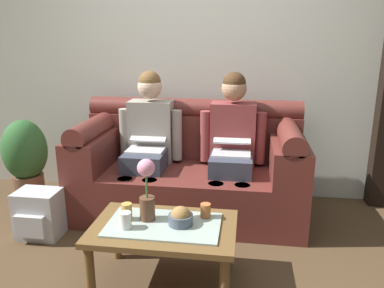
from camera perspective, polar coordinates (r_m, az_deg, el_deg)
The scene contains 12 objects.
back_wall_patterned at distance 3.68m, azimuth 0.93°, elevation 14.91°, with size 6.00×0.12×2.90m, color silver.
couch at distance 3.34m, azimuth -0.33°, elevation -3.93°, with size 1.91×0.88×0.96m.
person_left at distance 3.33m, azimuth -6.49°, elevation 0.95°, with size 0.56×0.67×1.22m.
person_right at distance 3.22m, azimuth 6.00°, elevation 0.49°, with size 0.56×0.67×1.22m.
coffee_table at distance 2.40m, azimuth -4.22°, elevation -13.05°, with size 0.88×0.56×0.41m.
flower_vase at distance 2.35m, azimuth -6.74°, elevation -6.67°, with size 0.11×0.11×0.39m.
snack_bowl at distance 2.34m, azimuth -1.70°, elevation -10.88°, with size 0.15×0.15×0.12m.
cup_near_left at distance 2.33m, azimuth -9.86°, elevation -11.10°, with size 0.07×0.07×0.10m, color white.
cup_near_right at distance 2.43m, azimuth -9.65°, elevation -9.88°, with size 0.06×0.06×0.11m, color gold.
cup_far_center at distance 2.43m, azimuth 2.02°, elevation -9.85°, with size 0.06×0.06×0.09m, color #B26633.
backpack_left at distance 3.21m, azimuth -21.81°, elevation -9.68°, with size 0.33×0.28×0.37m.
potted_plant at distance 3.84m, azimuth -23.52°, elevation -1.80°, with size 0.40×0.40×0.78m.
Camera 1 is at (0.47, -1.95, 1.50)m, focal length 35.88 mm.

